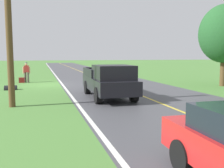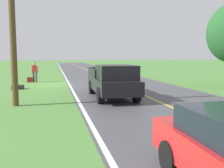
{
  "view_description": "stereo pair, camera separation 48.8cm",
  "coord_description": "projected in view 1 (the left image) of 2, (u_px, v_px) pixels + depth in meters",
  "views": [
    {
      "loc": [
        0.53,
        20.73,
        2.31
      ],
      "look_at": [
        -2.15,
        11.19,
        1.2
      ],
      "focal_mm": 40.88,
      "sensor_mm": 36.0,
      "label": 1
    },
    {
      "loc": [
        0.06,
        20.85,
        2.31
      ],
      "look_at": [
        -2.15,
        11.19,
        1.2
      ],
      "focal_mm": 40.88,
      "sensor_mm": 36.0,
      "label": 2
    }
  ],
  "objects": [
    {
      "name": "road_surface",
      "position": [
        109.0,
        83.0,
        21.58
      ],
      "size": [
        8.2,
        120.0,
        0.0
      ],
      "primitive_type": "cube",
      "color": "#47474C",
      "rests_on": "ground"
    },
    {
      "name": "lane_centre_line",
      "position": [
        109.0,
        83.0,
        21.58
      ],
      "size": [
        0.14,
        117.6,
        0.0
      ],
      "primitive_type": "cube",
      "color": "gold",
      "rests_on": "ground"
    },
    {
      "name": "pickup_truck_passing",
      "position": [
        109.0,
        80.0,
        13.74
      ],
      "size": [
        2.17,
        5.43,
        1.82
      ],
      "color": "black",
      "rests_on": "ground"
    },
    {
      "name": "suitcase_carried",
      "position": [
        22.0,
        80.0,
        21.6
      ],
      "size": [
        0.47,
        0.23,
        0.44
      ],
      "primitive_type": "cube",
      "rotation": [
        0.0,
        0.0,
        1.64
      ],
      "color": "maroon",
      "rests_on": "ground"
    },
    {
      "name": "hitchhiker_walking",
      "position": [
        26.0,
        71.0,
        21.73
      ],
      "size": [
        0.62,
        0.51,
        1.75
      ],
      "color": "#4C473D",
      "rests_on": "ground"
    },
    {
      "name": "lane_edge_line",
      "position": [
        62.0,
        84.0,
        20.53
      ],
      "size": [
        0.16,
        117.6,
        0.0
      ],
      "primitive_type": "cube",
      "color": "silver",
      "rests_on": "ground"
    },
    {
      "name": "utility_pole_roadside",
      "position": [
        9.0,
        21.0,
        11.08
      ],
      "size": [
        0.28,
        0.28,
        7.62
      ],
      "primitive_type": "cylinder",
      "color": "brown",
      "rests_on": "ground"
    },
    {
      "name": "ground_plane",
      "position": [
        48.0,
        85.0,
        20.23
      ],
      "size": [
        200.0,
        200.0,
        0.0
      ],
      "primitive_type": "plane",
      "color": "#4C7F38"
    },
    {
      "name": "drainage_culvert",
      "position": [
        11.0,
        90.0,
        17.21
      ],
      "size": [
        0.8,
        0.6,
        0.6
      ],
      "primitive_type": "cylinder",
      "rotation": [
        0.0,
        1.57,
        0.0
      ],
      "color": "black",
      "rests_on": "ground"
    }
  ]
}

